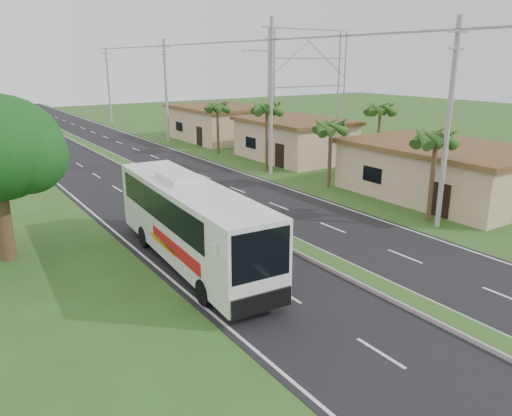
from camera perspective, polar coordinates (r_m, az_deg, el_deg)
ground at (r=22.09m, az=10.70°, el=-7.39°), size 180.00×180.00×0.00m
road_asphalt at (r=38.18m, az=-10.59°, el=2.90°), size 14.00×160.00×0.02m
median_strip at (r=38.16m, az=-10.59°, el=3.03°), size 1.20×160.00×0.18m
lane_edge_left at (r=36.20m, az=-20.35°, el=1.36°), size 0.12×160.00×0.01m
lane_edge_right at (r=41.17m, az=-1.99°, el=4.15°), size 0.12×160.00×0.01m
shop_near at (r=35.56m, az=20.47°, el=4.04°), size 8.60×12.60×3.52m
shop_mid at (r=46.55m, az=4.41°, el=7.89°), size 7.60×10.60×3.67m
shop_far at (r=58.11m, az=-4.21°, el=9.70°), size 8.60×11.60×3.82m
palm_verge_a at (r=29.33m, az=19.91°, el=7.53°), size 2.40×2.40×5.45m
palm_verge_b at (r=35.69m, az=8.57°, el=9.15°), size 2.40×2.40×5.05m
palm_verge_c at (r=40.69m, az=1.26°, el=11.31°), size 2.40×2.40×5.85m
palm_verge_d at (r=48.61m, az=-4.44°, el=11.45°), size 2.40×2.40×5.25m
palm_behind_shop at (r=43.43m, az=14.03°, el=10.92°), size 2.40×2.40×5.65m
utility_pole_a at (r=28.22m, az=21.11°, el=9.00°), size 1.60×0.28×11.00m
utility_pole_b at (r=39.60m, az=1.72°, el=12.81°), size 3.20×0.28×12.00m
utility_pole_c at (r=57.12m, az=-10.24°, el=13.14°), size 1.60×0.28×11.00m
utility_pole_d at (r=75.86m, az=-16.50°, el=13.34°), size 1.60×0.28×10.50m
billboard_lattice at (r=57.31m, az=5.98°, el=14.47°), size 10.18×1.18×12.07m
coach_bus_main at (r=22.13m, az=-7.51°, el=-1.20°), size 3.26×12.27×3.92m
coach_bus_far at (r=73.86m, az=-26.09°, el=9.61°), size 2.71×12.15×3.54m
motorcyclist at (r=23.57m, az=0.29°, el=-3.44°), size 1.75×0.90×2.21m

